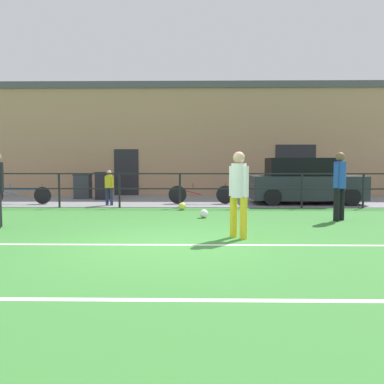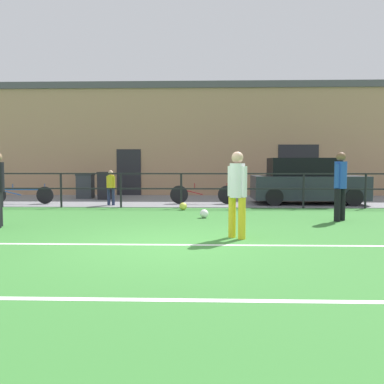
{
  "view_description": "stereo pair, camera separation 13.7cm",
  "coord_description": "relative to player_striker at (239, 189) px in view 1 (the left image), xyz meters",
  "views": [
    {
      "loc": [
        0.62,
        -7.19,
        1.47
      ],
      "look_at": [
        0.45,
        2.96,
        0.74
      ],
      "focal_mm": 37.64,
      "sensor_mm": 36.0,
      "label": 1
    },
    {
      "loc": [
        0.76,
        -7.18,
        1.47
      ],
      "look_at": [
        0.45,
        2.96,
        0.74
      ],
      "focal_mm": 37.64,
      "sensor_mm": 36.0,
      "label": 2
    }
  ],
  "objects": [
    {
      "name": "field_line_touchline",
      "position": [
        -1.4,
        -0.69,
        -0.96
      ],
      "size": [
        36.0,
        0.11,
        0.0
      ],
      "primitive_type": "cube",
      "color": "white",
      "rests_on": "ground"
    },
    {
      "name": "perimeter_fence",
      "position": [
        -1.4,
        5.35,
        -0.22
      ],
      "size": [
        36.07,
        0.07,
        1.15
      ],
      "color": "black",
      "rests_on": "ground"
    },
    {
      "name": "bicycle_parked_0",
      "position": [
        -0.69,
        6.55,
        -0.6
      ],
      "size": [
        2.36,
        0.04,
        0.74
      ],
      "color": "black",
      "rests_on": "pavement_strip"
    },
    {
      "name": "soccer_ball_spare",
      "position": [
        -0.64,
        2.92,
        -0.85
      ],
      "size": [
        0.23,
        0.23,
        0.23
      ],
      "primitive_type": "sphere",
      "color": "white",
      "rests_on": "ground"
    },
    {
      "name": "spectator_child",
      "position": [
        -3.87,
        5.95,
        -0.26
      ],
      "size": [
        0.32,
        0.21,
        1.21
      ],
      "rotation": [
        0.0,
        0.0,
        2.84
      ],
      "color": "#232D4C",
      "rests_on": "pavement_strip"
    },
    {
      "name": "field_line_hash",
      "position": [
        -1.4,
        -3.62,
        -0.96
      ],
      "size": [
        36.0,
        0.11,
        0.0
      ],
      "primitive_type": "cube",
      "color": "white",
      "rests_on": "ground"
    },
    {
      "name": "player_striker",
      "position": [
        0.0,
        0.0,
        0.0
      ],
      "size": [
        0.36,
        0.36,
        1.7
      ],
      "rotation": [
        0.0,
        0.0,
        5.49
      ],
      "color": "gold",
      "rests_on": "ground"
    },
    {
      "name": "trash_bin_1",
      "position": [
        -5.57,
        8.65,
        -0.43
      ],
      "size": [
        0.67,
        0.57,
        1.02
      ],
      "color": "#33383D",
      "rests_on": "pavement_strip"
    },
    {
      "name": "soccer_ball_match",
      "position": [
        -1.3,
        4.73,
        -0.85
      ],
      "size": [
        0.24,
        0.24,
        0.24
      ],
      "primitive_type": "sphere",
      "color": "#E5E04C",
      "rests_on": "ground"
    },
    {
      "name": "parked_car_red",
      "position": [
        3.04,
        6.71,
        -0.17
      ],
      "size": [
        3.94,
        1.81,
        1.64
      ],
      "color": "#282D38",
      "rests_on": "pavement_strip"
    },
    {
      "name": "trash_bin_0",
      "position": [
        -4.64,
        8.15,
        -0.39
      ],
      "size": [
        0.53,
        0.45,
        1.1
      ],
      "color": "black",
      "rests_on": "pavement_strip"
    },
    {
      "name": "pavement_strip",
      "position": [
        -1.4,
        7.85,
        -0.95
      ],
      "size": [
        48.0,
        5.0,
        0.02
      ],
      "primitive_type": "cube",
      "color": "slate",
      "rests_on": "ground"
    },
    {
      "name": "clubhouse_facade",
      "position": [
        -1.4,
        11.55,
        1.61
      ],
      "size": [
        28.0,
        2.56,
        5.12
      ],
      "color": "tan",
      "rests_on": "ground"
    },
    {
      "name": "player_winger",
      "position": [
        2.81,
        2.46,
        0.03
      ],
      "size": [
        0.37,
        0.37,
        1.75
      ],
      "rotation": [
        0.0,
        0.0,
        3.91
      ],
      "color": "black",
      "rests_on": "ground"
    },
    {
      "name": "ground",
      "position": [
        -1.4,
        -0.65,
        -0.98
      ],
      "size": [
        60.0,
        44.0,
        0.04
      ],
      "primitive_type": "cube",
      "color": "#387A33"
    },
    {
      "name": "bicycle_parked_2",
      "position": [
        -7.22,
        6.34,
        -0.62
      ],
      "size": [
        2.34,
        0.04,
        0.72
      ],
      "color": "black",
      "rests_on": "pavement_strip"
    }
  ]
}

